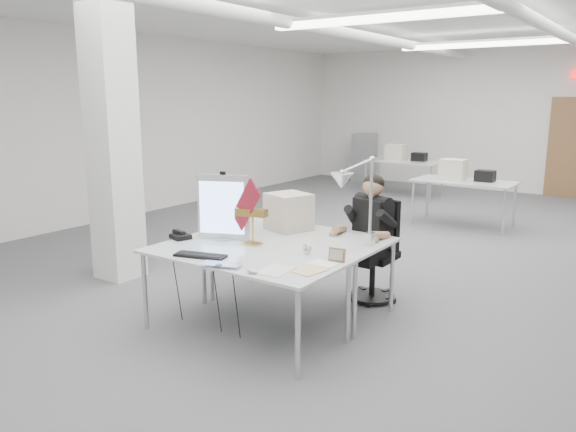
# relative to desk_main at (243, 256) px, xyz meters

# --- Properties ---
(room_shell) EXTENTS (10.04, 14.04, 3.24)m
(room_shell) POSITION_rel_desk_main_xyz_m (0.04, 2.63, 0.95)
(room_shell) COLOR #535356
(room_shell) RESTS_ON ground
(desk_main) EXTENTS (1.80, 0.90, 0.02)m
(desk_main) POSITION_rel_desk_main_xyz_m (0.00, 0.00, 0.00)
(desk_main) COLOR silver
(desk_main) RESTS_ON room_shell
(desk_second) EXTENTS (1.80, 0.90, 0.02)m
(desk_second) POSITION_rel_desk_main_xyz_m (0.00, 0.90, 0.00)
(desk_second) COLOR silver
(desk_second) RESTS_ON room_shell
(bg_desk_a) EXTENTS (1.60, 0.80, 0.02)m
(bg_desk_a) POSITION_rel_desk_main_xyz_m (0.20, 5.50, 0.00)
(bg_desk_a) COLOR silver
(bg_desk_a) RESTS_ON room_shell
(bg_desk_b) EXTENTS (1.60, 0.80, 0.02)m
(bg_desk_b) POSITION_rel_desk_main_xyz_m (-1.80, 7.70, 0.00)
(bg_desk_b) COLOR silver
(bg_desk_b) RESTS_ON room_shell
(filing_cabinet) EXTENTS (0.45, 0.55, 1.20)m
(filing_cabinet) POSITION_rel_desk_main_xyz_m (-3.50, 9.15, -0.14)
(filing_cabinet) COLOR gray
(filing_cabinet) RESTS_ON room_shell
(office_chair) EXTENTS (0.69, 0.69, 1.12)m
(office_chair) POSITION_rel_desk_main_xyz_m (0.53, 1.49, -0.18)
(office_chair) COLOR black
(office_chair) RESTS_ON room_shell
(seated_person) EXTENTS (0.59, 0.66, 0.83)m
(seated_person) POSITION_rel_desk_main_xyz_m (0.53, 1.44, 0.16)
(seated_person) COLOR black
(seated_person) RESTS_ON office_chair
(monitor) EXTENTS (0.49, 0.24, 0.63)m
(monitor) POSITION_rel_desk_main_xyz_m (-0.49, 0.32, 0.33)
(monitor) COLOR silver
(monitor) RESTS_ON desk_main
(pennant) EXTENTS (0.46, 0.16, 0.52)m
(pennant) POSITION_rel_desk_main_xyz_m (-0.19, 0.29, 0.39)
(pennant) COLOR maroon
(pennant) RESTS_ON monitor
(keyboard) EXTENTS (0.48, 0.26, 0.02)m
(keyboard) POSITION_rel_desk_main_xyz_m (-0.26, -0.26, 0.02)
(keyboard) COLOR black
(keyboard) RESTS_ON desk_main
(laptop) EXTENTS (0.38, 0.30, 0.03)m
(laptop) POSITION_rel_desk_main_xyz_m (0.09, -0.42, 0.03)
(laptop) COLOR #B0B0B5
(laptop) RESTS_ON desk_main
(mouse) EXTENTS (0.11, 0.08, 0.04)m
(mouse) POSITION_rel_desk_main_xyz_m (0.40, -0.37, 0.03)
(mouse) COLOR #B2B2B7
(mouse) RESTS_ON desk_main
(bankers_lamp) EXTENTS (0.34, 0.20, 0.36)m
(bankers_lamp) POSITION_rel_desk_main_xyz_m (-0.14, 0.32, 0.19)
(bankers_lamp) COLOR gold
(bankers_lamp) RESTS_ON desk_main
(desk_phone) EXTENTS (0.22, 0.20, 0.04)m
(desk_phone) POSITION_rel_desk_main_xyz_m (-0.85, 0.09, 0.03)
(desk_phone) COLOR black
(desk_phone) RESTS_ON desk_main
(picture_frame_left) EXTENTS (0.15, 0.04, 0.12)m
(picture_frame_left) POSITION_rel_desk_main_xyz_m (-0.70, 0.28, 0.07)
(picture_frame_left) COLOR tan
(picture_frame_left) RESTS_ON desk_main
(picture_frame_right) EXTENTS (0.15, 0.06, 0.12)m
(picture_frame_right) POSITION_rel_desk_main_xyz_m (0.78, 0.29, 0.07)
(picture_frame_right) COLOR #93633F
(picture_frame_right) RESTS_ON desk_main
(desk_clock) EXTENTS (0.09, 0.05, 0.09)m
(desk_clock) POSITION_rel_desk_main_xyz_m (0.45, 0.34, 0.06)
(desk_clock) COLOR silver
(desk_clock) RESTS_ON desk_main
(paper_stack_a) EXTENTS (0.24, 0.33, 0.01)m
(paper_stack_a) POSITION_rel_desk_main_xyz_m (0.51, -0.21, 0.02)
(paper_stack_a) COLOR silver
(paper_stack_a) RESTS_ON desk_main
(paper_stack_b) EXTENTS (0.23, 0.28, 0.01)m
(paper_stack_b) POSITION_rel_desk_main_xyz_m (0.74, -0.06, 0.02)
(paper_stack_b) COLOR #DABF82
(paper_stack_b) RESTS_ON desk_main
(paper_stack_c) EXTENTS (0.24, 0.17, 0.01)m
(paper_stack_c) POSITION_rel_desk_main_xyz_m (0.73, 0.16, 0.02)
(paper_stack_c) COLOR white
(paper_stack_c) RESTS_ON desk_main
(beige_monitor) EXTENTS (0.50, 0.49, 0.38)m
(beige_monitor) POSITION_rel_desk_main_xyz_m (-0.21, 1.01, 0.20)
(beige_monitor) COLOR #BBAE9B
(beige_monitor) RESTS_ON desk_second
(architect_lamp) EXTENTS (0.37, 0.75, 0.93)m
(architect_lamp) POSITION_rel_desk_main_xyz_m (0.76, 0.67, 0.48)
(architect_lamp) COLOR silver
(architect_lamp) RESTS_ON desk_second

